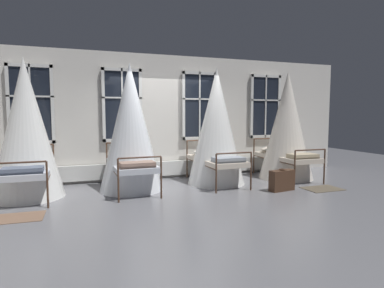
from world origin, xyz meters
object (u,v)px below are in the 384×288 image
cot_first (26,130)px  cot_fourth (287,127)px  cot_second (131,129)px  suitcase_dark (282,180)px  cot_third (216,128)px

cot_first → cot_fourth: cot_first is taller
cot_first → cot_second: size_ratio=1.00×
cot_second → cot_fourth: bearing=-91.6°
suitcase_dark → cot_first: bearing=158.1°
cot_second → cot_third: 1.98m
cot_fourth → suitcase_dark: (-0.90, -1.12, -1.08)m
cot_first → cot_fourth: bearing=-90.6°
cot_third → cot_fourth: bearing=-91.7°
cot_first → cot_fourth: size_ratio=1.01×
cot_first → cot_fourth: (5.88, -0.05, -0.01)m
suitcase_dark → cot_third: bearing=122.3°
cot_first → suitcase_dark: (4.98, -1.18, -1.09)m
cot_fourth → suitcase_dark: cot_fourth is taller
cot_third → cot_second: bearing=90.4°
cot_first → cot_second: 1.98m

